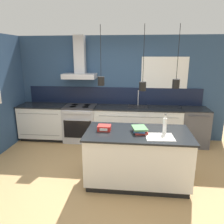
{
  "coord_description": "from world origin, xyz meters",
  "views": [
    {
      "loc": [
        0.54,
        -3.49,
        2.19
      ],
      "look_at": [
        0.1,
        0.67,
        1.05
      ],
      "focal_mm": 35.0,
      "sensor_mm": 36.0,
      "label": 1
    }
  ],
  "objects": [
    {
      "name": "counter_run_left",
      "position": [
        -1.79,
        1.69,
        0.46
      ],
      "size": [
        1.17,
        0.64,
        0.91
      ],
      "color": "black",
      "rests_on": "ground_plane"
    },
    {
      "name": "bottle_on_island",
      "position": [
        1.05,
        -0.04,
        1.04
      ],
      "size": [
        0.07,
        0.07,
        0.32
      ],
      "color": "silver",
      "rests_on": "kitchen_island"
    },
    {
      "name": "dishwasher",
      "position": [
        1.99,
        1.69,
        0.46
      ],
      "size": [
        0.63,
        0.65,
        0.91
      ],
      "color": "#4C4C51",
      "rests_on": "ground_plane"
    },
    {
      "name": "wall_back",
      "position": [
        -0.04,
        2.0,
        1.36
      ],
      "size": [
        5.6,
        2.19,
        2.6
      ],
      "color": "navy",
      "rests_on": "ground_plane"
    },
    {
      "name": "kitchen_island",
      "position": [
        0.61,
        -0.04,
        0.46
      ],
      "size": [
        1.75,
        0.95,
        0.91
      ],
      "color": "black",
      "rests_on": "ground_plane"
    },
    {
      "name": "counter_run_sink",
      "position": [
        0.63,
        1.69,
        0.46
      ],
      "size": [
        2.11,
        0.64,
        1.29
      ],
      "color": "black",
      "rests_on": "ground_plane"
    },
    {
      "name": "oven_range",
      "position": [
        -0.81,
        1.69,
        0.46
      ],
      "size": [
        0.79,
        0.66,
        0.91
      ],
      "color": "#B5B5BA",
      "rests_on": "ground_plane"
    },
    {
      "name": "paper_pile",
      "position": [
        0.95,
        -0.23,
        0.91
      ],
      "size": [
        0.45,
        0.38,
        0.01
      ],
      "color": "silver",
      "rests_on": "kitchen_island"
    },
    {
      "name": "book_stack",
      "position": [
        0.64,
        -0.06,
        0.96
      ],
      "size": [
        0.29,
        0.33,
        0.09
      ],
      "color": "#B2332D",
      "rests_on": "kitchen_island"
    },
    {
      "name": "red_supply_box",
      "position": [
        0.04,
        -0.02,
        0.95
      ],
      "size": [
        0.22,
        0.18,
        0.09
      ],
      "color": "red",
      "rests_on": "kitchen_island"
    },
    {
      "name": "ground_plane",
      "position": [
        0.0,
        0.0,
        0.0
      ],
      "size": [
        16.0,
        16.0,
        0.0
      ],
      "primitive_type": "plane",
      "color": "tan",
      "rests_on": "ground"
    }
  ]
}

